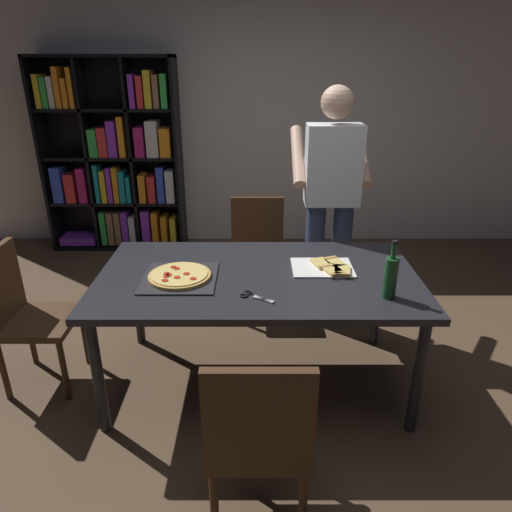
{
  "coord_description": "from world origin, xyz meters",
  "views": [
    {
      "loc": [
        -0.01,
        -2.42,
        1.89
      ],
      "look_at": [
        0.0,
        0.15,
        0.8
      ],
      "focal_mm": 32.35,
      "sensor_mm": 36.0,
      "label": 1
    }
  ],
  "objects_px": {
    "chair_left_end": "(21,310)",
    "kitchen_scissors": "(250,296)",
    "chair_far_side": "(256,248)",
    "wine_bottle": "(389,276)",
    "pepperoni_pizza_on_tray": "(178,276)",
    "chair_near_camera": "(257,434)",
    "bookshelf": "(115,162)",
    "person_serving_pizza": "(329,196)",
    "dining_table": "(256,284)"
  },
  "relations": [
    {
      "from": "dining_table",
      "to": "bookshelf",
      "type": "distance_m",
      "value": 2.79
    },
    {
      "from": "chair_left_end",
      "to": "bookshelf",
      "type": "distance_m",
      "value": 2.41
    },
    {
      "from": "bookshelf",
      "to": "chair_near_camera",
      "type": "bearing_deg",
      "value": -66.58
    },
    {
      "from": "chair_left_end",
      "to": "wine_bottle",
      "type": "relative_size",
      "value": 2.85
    },
    {
      "from": "pepperoni_pizza_on_tray",
      "to": "chair_near_camera",
      "type": "bearing_deg",
      "value": -64.62
    },
    {
      "from": "chair_far_side",
      "to": "person_serving_pizza",
      "type": "distance_m",
      "value": 0.75
    },
    {
      "from": "chair_far_side",
      "to": "pepperoni_pizza_on_tray",
      "type": "relative_size",
      "value": 2.17
    },
    {
      "from": "chair_near_camera",
      "to": "chair_left_end",
      "type": "distance_m",
      "value": 1.73
    },
    {
      "from": "person_serving_pizza",
      "to": "bookshelf",
      "type": "bearing_deg",
      "value": 141.24
    },
    {
      "from": "bookshelf",
      "to": "wine_bottle",
      "type": "relative_size",
      "value": 6.17
    },
    {
      "from": "chair_left_end",
      "to": "wine_bottle",
      "type": "height_order",
      "value": "wine_bottle"
    },
    {
      "from": "dining_table",
      "to": "person_serving_pizza",
      "type": "height_order",
      "value": "person_serving_pizza"
    },
    {
      "from": "chair_left_end",
      "to": "person_serving_pizza",
      "type": "bearing_deg",
      "value": 21.9
    },
    {
      "from": "kitchen_scissors",
      "to": "person_serving_pizza",
      "type": "bearing_deg",
      "value": 62.32
    },
    {
      "from": "dining_table",
      "to": "pepperoni_pizza_on_tray",
      "type": "distance_m",
      "value": 0.45
    },
    {
      "from": "chair_near_camera",
      "to": "wine_bottle",
      "type": "distance_m",
      "value": 1.05
    },
    {
      "from": "chair_left_end",
      "to": "person_serving_pizza",
      "type": "xyz_separation_m",
      "value": [
        1.94,
        0.78,
        0.49
      ]
    },
    {
      "from": "chair_left_end",
      "to": "kitchen_scissors",
      "type": "xyz_separation_m",
      "value": [
        1.38,
        -0.28,
        0.24
      ]
    },
    {
      "from": "chair_far_side",
      "to": "chair_left_end",
      "type": "xyz_separation_m",
      "value": [
        -1.41,
        -1.0,
        0.0
      ]
    },
    {
      "from": "chair_far_side",
      "to": "chair_left_end",
      "type": "distance_m",
      "value": 1.73
    },
    {
      "from": "chair_far_side",
      "to": "wine_bottle",
      "type": "relative_size",
      "value": 2.85
    },
    {
      "from": "dining_table",
      "to": "chair_far_side",
      "type": "xyz_separation_m",
      "value": [
        0.0,
        1.0,
        -0.17
      ]
    },
    {
      "from": "person_serving_pizza",
      "to": "pepperoni_pizza_on_tray",
      "type": "bearing_deg",
      "value": -138.99
    },
    {
      "from": "bookshelf",
      "to": "kitchen_scissors",
      "type": "relative_size",
      "value": 10.25
    },
    {
      "from": "dining_table",
      "to": "chair_near_camera",
      "type": "height_order",
      "value": "chair_near_camera"
    },
    {
      "from": "pepperoni_pizza_on_tray",
      "to": "kitchen_scissors",
      "type": "xyz_separation_m",
      "value": [
        0.41,
        -0.22,
        -0.01
      ]
    },
    {
      "from": "wine_bottle",
      "to": "kitchen_scissors",
      "type": "relative_size",
      "value": 1.66
    },
    {
      "from": "chair_far_side",
      "to": "bookshelf",
      "type": "height_order",
      "value": "bookshelf"
    },
    {
      "from": "chair_left_end",
      "to": "pepperoni_pizza_on_tray",
      "type": "relative_size",
      "value": 2.17
    },
    {
      "from": "chair_left_end",
      "to": "pepperoni_pizza_on_tray",
      "type": "bearing_deg",
      "value": -3.79
    },
    {
      "from": "chair_far_side",
      "to": "person_serving_pizza",
      "type": "height_order",
      "value": "person_serving_pizza"
    },
    {
      "from": "chair_far_side",
      "to": "bookshelf",
      "type": "bearing_deg",
      "value": 136.75
    },
    {
      "from": "chair_left_end",
      "to": "wine_bottle",
      "type": "distance_m",
      "value": 2.14
    },
    {
      "from": "person_serving_pizza",
      "to": "kitchen_scissors",
      "type": "distance_m",
      "value": 1.22
    },
    {
      "from": "chair_left_end",
      "to": "bookshelf",
      "type": "relative_size",
      "value": 0.46
    },
    {
      "from": "chair_near_camera",
      "to": "person_serving_pizza",
      "type": "height_order",
      "value": "person_serving_pizza"
    },
    {
      "from": "kitchen_scissors",
      "to": "wine_bottle",
      "type": "bearing_deg",
      "value": -0.14
    },
    {
      "from": "dining_table",
      "to": "chair_near_camera",
      "type": "relative_size",
      "value": 2.05
    },
    {
      "from": "chair_near_camera",
      "to": "wine_bottle",
      "type": "xyz_separation_m",
      "value": [
        0.68,
        0.72,
        0.36
      ]
    },
    {
      "from": "bookshelf",
      "to": "kitchen_scissors",
      "type": "height_order",
      "value": "bookshelf"
    },
    {
      "from": "dining_table",
      "to": "bookshelf",
      "type": "height_order",
      "value": "bookshelf"
    },
    {
      "from": "chair_left_end",
      "to": "kitchen_scissors",
      "type": "height_order",
      "value": "chair_left_end"
    },
    {
      "from": "bookshelf",
      "to": "kitchen_scissors",
      "type": "xyz_separation_m",
      "value": [
        1.43,
        -2.65,
        -0.16
      ]
    },
    {
      "from": "chair_near_camera",
      "to": "bookshelf",
      "type": "xyz_separation_m",
      "value": [
        -1.46,
        3.37,
        0.4
      ]
    },
    {
      "from": "dining_table",
      "to": "person_serving_pizza",
      "type": "bearing_deg",
      "value": 55.98
    },
    {
      "from": "person_serving_pizza",
      "to": "chair_left_end",
      "type": "bearing_deg",
      "value": -158.1
    },
    {
      "from": "person_serving_pizza",
      "to": "chair_near_camera",
      "type": "bearing_deg",
      "value": -106.47
    },
    {
      "from": "chair_left_end",
      "to": "person_serving_pizza",
      "type": "relative_size",
      "value": 0.51
    },
    {
      "from": "chair_far_side",
      "to": "chair_left_end",
      "type": "bearing_deg",
      "value": -144.71
    },
    {
      "from": "chair_left_end",
      "to": "pepperoni_pizza_on_tray",
      "type": "xyz_separation_m",
      "value": [
        0.97,
        -0.06,
        0.25
      ]
    }
  ]
}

